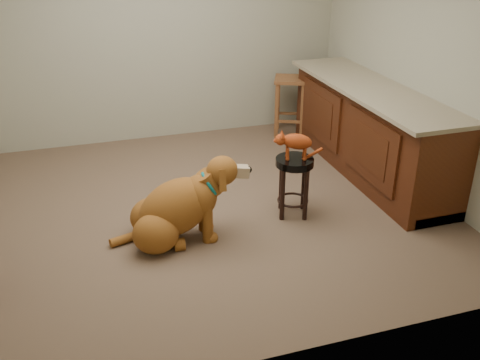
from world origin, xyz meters
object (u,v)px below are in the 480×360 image
object	(u,v)px
padded_stool	(294,175)
tabby_kitten	(294,142)
wood_stool	(290,105)
golden_retriever	(177,209)

from	to	relation	value
padded_stool	tabby_kitten	size ratio (longest dim) A/B	1.23
padded_stool	tabby_kitten	world-z (taller)	tabby_kitten
wood_stool	golden_retriever	size ratio (longest dim) A/B	0.59
padded_stool	wood_stool	distance (m)	2.09
tabby_kitten	golden_retriever	bearing A→B (deg)	-155.64
wood_stool	tabby_kitten	size ratio (longest dim) A/B	1.60
golden_retriever	wood_stool	bearing A→B (deg)	51.51
padded_stool	wood_stool	size ratio (longest dim) A/B	0.77
padded_stool	wood_stool	xyz separation A→B (m)	(0.76, 1.95, -0.02)
wood_stool	golden_retriever	distance (m)	2.77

